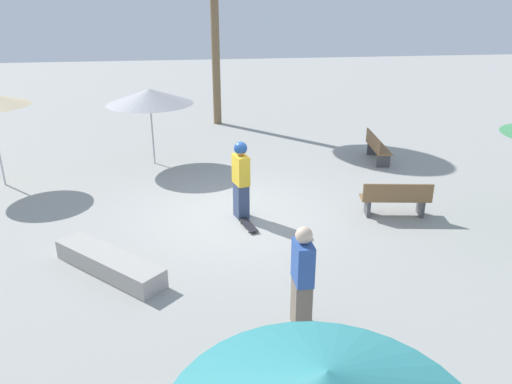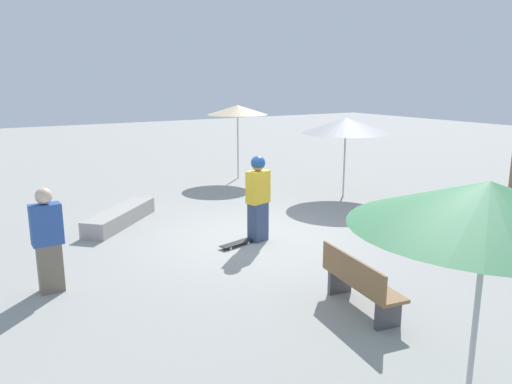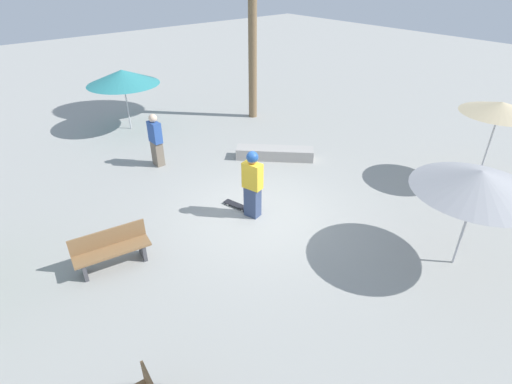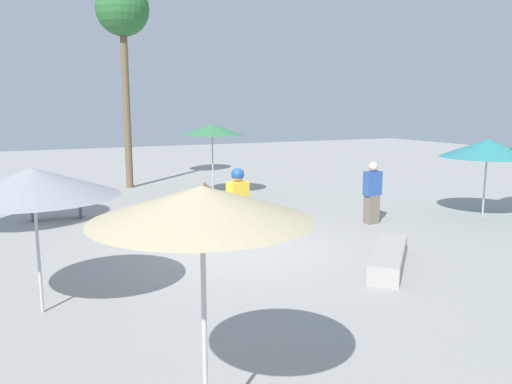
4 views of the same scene
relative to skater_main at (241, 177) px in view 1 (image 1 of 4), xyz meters
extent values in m
plane|color=#9E9E99|center=(-0.06, -0.15, -0.98)|extent=(60.00, 60.00, 0.00)
cube|color=#38476B|center=(0.00, 0.00, -0.57)|extent=(0.43, 0.36, 0.82)
cube|color=yellow|center=(0.00, 0.00, 0.18)|extent=(0.54, 0.38, 0.68)
sphere|color=tan|center=(0.00, 0.00, 0.66)|extent=(0.27, 0.27, 0.27)
sphere|color=#1E478C|center=(0.00, 0.00, 0.69)|extent=(0.30, 0.30, 0.30)
cube|color=black|center=(0.57, 0.08, -0.92)|extent=(0.82, 0.39, 0.02)
cylinder|color=silver|center=(0.79, 0.22, -0.96)|extent=(0.06, 0.04, 0.05)
cylinder|color=silver|center=(0.83, 0.06, -0.96)|extent=(0.06, 0.04, 0.05)
cylinder|color=silver|center=(0.31, 0.11, -0.96)|extent=(0.06, 0.04, 0.05)
cylinder|color=silver|center=(0.35, -0.06, -0.96)|extent=(0.06, 0.04, 0.05)
cube|color=#A8A39E|center=(2.14, -2.73, -0.80)|extent=(2.20, 2.21, 0.37)
cube|color=#47474C|center=(-4.22, 4.77, -0.78)|extent=(0.13, 0.40, 0.40)
cube|color=#47474C|center=(-2.98, 4.63, -0.78)|extent=(0.13, 0.40, 0.40)
cube|color=olive|center=(-3.60, 4.70, -0.56)|extent=(1.64, 0.62, 0.05)
cube|color=olive|center=(-3.62, 4.50, -0.33)|extent=(1.59, 0.22, 0.40)
cube|color=#47474C|center=(0.29, 2.96, -0.78)|extent=(0.40, 0.14, 0.40)
cube|color=#47474C|center=(0.48, 4.19, -0.78)|extent=(0.40, 0.14, 0.40)
cube|color=olive|center=(0.39, 3.58, -0.56)|extent=(0.69, 1.65, 0.05)
cube|color=olive|center=(0.58, 3.54, -0.33)|extent=(0.29, 1.59, 0.40)
cylinder|color=#B7B7BC|center=(-4.30, -2.20, 0.08)|extent=(0.05, 0.05, 2.13)
cone|color=#99999E|center=(-4.30, -2.20, 1.09)|extent=(2.55, 2.55, 0.44)
cylinder|color=brown|center=(-9.13, 0.07, 2.33)|extent=(0.31, 0.31, 6.63)
cube|color=#726656|center=(4.21, 0.46, -0.59)|extent=(0.37, 0.27, 0.80)
cube|color=#2D519E|center=(4.21, 0.46, 0.14)|extent=(0.47, 0.27, 0.66)
sphere|color=beige|center=(4.21, 0.46, 0.60)|extent=(0.26, 0.26, 0.26)
camera|label=1|loc=(10.59, -1.14, 3.89)|focal=35.00mm
camera|label=2|loc=(5.33, 8.62, 2.38)|focal=35.00mm
camera|label=3|loc=(-6.71, 5.51, 4.87)|focal=28.00mm
camera|label=4|loc=(-4.44, -10.33, 2.21)|focal=35.00mm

